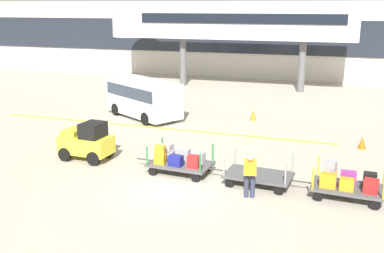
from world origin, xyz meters
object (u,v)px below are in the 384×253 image
Objects in this scene: baggage_cart_middle at (258,175)px; safety_cone_far at (253,115)px; baggage_cart_lead at (179,160)px; safety_cone_near at (362,143)px; baggage_tug at (87,142)px; baggage_handler at (250,173)px; shuttle_van at (143,96)px; baggage_cart_tail at (347,183)px.

baggage_cart_middle is 9.42m from safety_cone_far.
baggage_cart_lead is 8.55m from safety_cone_near.
baggage_tug reaches higher than safety_cone_far.
baggage_tug is 0.72× the size of baggage_cart_lead.
baggage_handler is at bearing -14.23° from baggage_tug.
baggage_cart_middle is at bearing 86.71° from baggage_handler.
baggage_tug is 7.40m from shuttle_van.
baggage_cart_tail is at bearing 18.24° from baggage_handler.
baggage_cart_lead is 5.54× the size of safety_cone_far.
baggage_cart_middle is 2.98m from baggage_cart_tail.
baggage_cart_middle is 11.21m from shuttle_van.
shuttle_van reaches higher than baggage_cart_tail.
shuttle_van is (-7.88, 7.92, 0.89)m from baggage_cart_middle.
safety_cone_near is 1.00× the size of safety_cone_far.
baggage_cart_lead is at bearing -57.80° from shuttle_van.
baggage_cart_middle and baggage_cart_tail have the same top height.
shuttle_van is at bearing 134.85° from baggage_cart_middle.
baggage_cart_middle is at bearing -4.54° from baggage_cart_lead.
baggage_tug reaches higher than baggage_cart_middle.
baggage_cart_tail is 13.58m from shuttle_van.
shuttle_van reaches higher than baggage_cart_middle.
baggage_tug is at bearing -84.19° from shuttle_van.
baggage_handler is (-3.03, -1.00, 0.35)m from baggage_cart_tail.
safety_cone_far is at bearing 146.63° from safety_cone_near.
baggage_cart_tail is 10.63m from safety_cone_far.
safety_cone_far is (5.98, 1.30, -0.96)m from shuttle_van.
baggage_tug is at bearing -121.15° from safety_cone_far.
baggage_tug is 1.40× the size of baggage_handler.
shuttle_van is (-7.81, 9.14, 0.37)m from baggage_handler.
shuttle_van is 9.25× the size of safety_cone_near.
safety_cone_near is at bearing 83.50° from baggage_cart_tail.
baggage_handler is 7.77m from safety_cone_near.
safety_cone_near is at bearing 38.70° from baggage_cart_lead.
shuttle_van is at bearing 143.10° from baggage_cart_tail.
baggage_tug reaches higher than baggage_cart_tail.
baggage_cart_lead is 3.33m from baggage_handler.
baggage_cart_middle is 5.54× the size of safety_cone_near.
baggage_cart_middle is 6.66m from safety_cone_near.
baggage_tug is 11.88m from safety_cone_near.
shuttle_van is (-4.84, 7.68, 0.71)m from baggage_cart_lead.
baggage_handler is 10.62m from safety_cone_far.
baggage_tug is 10.12m from safety_cone_far.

